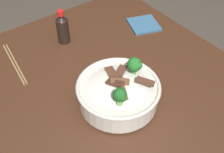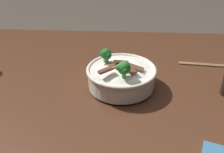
{
  "view_description": "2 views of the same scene",
  "coord_description": "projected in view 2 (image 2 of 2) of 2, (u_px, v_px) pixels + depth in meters",
  "views": [
    {
      "loc": [
        0.36,
        -0.31,
        1.44
      ],
      "look_at": [
        -0.11,
        0.04,
        0.87
      ],
      "focal_mm": 45.25,
      "sensor_mm": 36.0,
      "label": 1
    },
    {
      "loc": [
        -0.09,
        0.85,
        1.32
      ],
      "look_at": [
        -0.05,
        0.02,
        0.82
      ],
      "focal_mm": 43.27,
      "sensor_mm": 36.0,
      "label": 2
    }
  ],
  "objects": [
    {
      "name": "chopsticks_pair",
      "position": [
        208.0,
        65.0,
        1.11
      ],
      "size": [
        0.24,
        0.04,
        0.01
      ],
      "color": "#9E7A4C",
      "rests_on": "dining_table"
    },
    {
      "name": "rice_bowl",
      "position": [
        121.0,
        75.0,
        0.95
      ],
      "size": [
        0.25,
        0.25,
        0.14
      ],
      "color": "silver",
      "rests_on": "dining_table"
    },
    {
      "name": "dining_table",
      "position": [
        100.0,
        99.0,
        1.05
      ],
      "size": [
        1.28,
        1.0,
        0.79
      ],
      "color": "#472819",
      "rests_on": "ground"
    }
  ]
}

